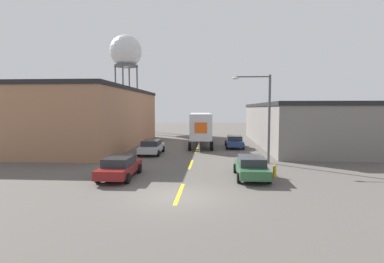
{
  "coord_description": "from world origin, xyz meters",
  "views": [
    {
      "loc": [
        1.73,
        -14.85,
        4.5
      ],
      "look_at": [
        -0.22,
        13.64,
        2.31
      ],
      "focal_mm": 28.0,
      "sensor_mm": 36.0,
      "label": 1
    }
  ],
  "objects_px": {
    "parked_car_left_far": "(152,147)",
    "parked_car_right_near": "(251,167)",
    "water_tower": "(126,52)",
    "semi_truck": "(200,126)",
    "fire_hydrant": "(275,171)",
    "parked_car_left_near": "(120,167)",
    "street_lamp": "(264,111)",
    "parked_car_right_far": "(234,141)"
  },
  "relations": [
    {
      "from": "parked_car_left_far",
      "to": "parked_car_right_near",
      "type": "distance_m",
      "value": 12.81
    },
    {
      "from": "parked_car_left_far",
      "to": "water_tower",
      "type": "bearing_deg",
      "value": 110.5
    },
    {
      "from": "parked_car_left_far",
      "to": "semi_truck",
      "type": "bearing_deg",
      "value": 63.77
    },
    {
      "from": "semi_truck",
      "to": "water_tower",
      "type": "relative_size",
      "value": 0.78
    },
    {
      "from": "water_tower",
      "to": "semi_truck",
      "type": "bearing_deg",
      "value": -52.92
    },
    {
      "from": "fire_hydrant",
      "to": "semi_truck",
      "type": "bearing_deg",
      "value": 107.14
    },
    {
      "from": "parked_car_left_near",
      "to": "parked_car_right_near",
      "type": "height_order",
      "value": "same"
    },
    {
      "from": "street_lamp",
      "to": "parked_car_left_far",
      "type": "bearing_deg",
      "value": 157.14
    },
    {
      "from": "parked_car_right_far",
      "to": "parked_car_left_near",
      "type": "height_order",
      "value": "same"
    },
    {
      "from": "parked_car_right_far",
      "to": "parked_car_right_near",
      "type": "relative_size",
      "value": 1.0
    },
    {
      "from": "parked_car_right_near",
      "to": "water_tower",
      "type": "relative_size",
      "value": 0.25
    },
    {
      "from": "parked_car_left_far",
      "to": "fire_hydrant",
      "type": "distance_m",
      "value": 13.72
    },
    {
      "from": "parked_car_right_far",
      "to": "parked_car_left_far",
      "type": "bearing_deg",
      "value": -147.06
    },
    {
      "from": "semi_truck",
      "to": "street_lamp",
      "type": "relative_size",
      "value": 2.02
    },
    {
      "from": "parked_car_left_near",
      "to": "parked_car_left_far",
      "type": "bearing_deg",
      "value": 90.0
    },
    {
      "from": "parked_car_left_near",
      "to": "water_tower",
      "type": "distance_m",
      "value": 43.63
    },
    {
      "from": "parked_car_right_far",
      "to": "parked_car_right_near",
      "type": "bearing_deg",
      "value": -90.0
    },
    {
      "from": "semi_truck",
      "to": "parked_car_right_near",
      "type": "bearing_deg",
      "value": -80.53
    },
    {
      "from": "parked_car_left_near",
      "to": "fire_hydrant",
      "type": "bearing_deg",
      "value": 4.94
    },
    {
      "from": "fire_hydrant",
      "to": "parked_car_right_near",
      "type": "bearing_deg",
      "value": -170.14
    },
    {
      "from": "semi_truck",
      "to": "parked_car_left_near",
      "type": "bearing_deg",
      "value": -105.9
    },
    {
      "from": "parked_car_left_near",
      "to": "parked_car_right_near",
      "type": "relative_size",
      "value": 1.0
    },
    {
      "from": "semi_truck",
      "to": "parked_car_right_far",
      "type": "distance_m",
      "value": 5.59
    },
    {
      "from": "parked_car_left_far",
      "to": "water_tower",
      "type": "distance_m",
      "value": 34.65
    },
    {
      "from": "parked_car_left_near",
      "to": "parked_car_left_far",
      "type": "height_order",
      "value": "same"
    },
    {
      "from": "parked_car_right_near",
      "to": "parked_car_left_far",
      "type": "bearing_deg",
      "value": 131.56
    },
    {
      "from": "parked_car_left_near",
      "to": "water_tower",
      "type": "relative_size",
      "value": 0.25
    },
    {
      "from": "water_tower",
      "to": "fire_hydrant",
      "type": "height_order",
      "value": "water_tower"
    },
    {
      "from": "parked_car_right_far",
      "to": "street_lamp",
      "type": "height_order",
      "value": "street_lamp"
    },
    {
      "from": "parked_car_left_far",
      "to": "street_lamp",
      "type": "height_order",
      "value": "street_lamp"
    },
    {
      "from": "parked_car_right_far",
      "to": "parked_car_left_far",
      "type": "height_order",
      "value": "same"
    },
    {
      "from": "semi_truck",
      "to": "parked_car_right_near",
      "type": "distance_m",
      "value": 19.09
    },
    {
      "from": "parked_car_right_near",
      "to": "parked_car_left_near",
      "type": "bearing_deg",
      "value": -175.98
    },
    {
      "from": "parked_car_left_far",
      "to": "street_lamp",
      "type": "xyz_separation_m",
      "value": [
        10.16,
        -4.29,
        3.55
      ]
    },
    {
      "from": "street_lamp",
      "to": "parked_car_right_near",
      "type": "bearing_deg",
      "value": -107.41
    },
    {
      "from": "fire_hydrant",
      "to": "parked_car_left_near",
      "type": "bearing_deg",
      "value": -175.06
    },
    {
      "from": "parked_car_left_near",
      "to": "parked_car_right_far",
      "type": "bearing_deg",
      "value": 61.56
    },
    {
      "from": "semi_truck",
      "to": "water_tower",
      "type": "height_order",
      "value": "water_tower"
    },
    {
      "from": "parked_car_left_near",
      "to": "water_tower",
      "type": "xyz_separation_m",
      "value": [
        -10.99,
        39.58,
        14.71
      ]
    },
    {
      "from": "street_lamp",
      "to": "water_tower",
      "type": "bearing_deg",
      "value": 122.14
    },
    {
      "from": "parked_car_right_far",
      "to": "water_tower",
      "type": "bearing_deg",
      "value": 129.22
    },
    {
      "from": "parked_car_right_far",
      "to": "parked_car_left_near",
      "type": "relative_size",
      "value": 1.0
    }
  ]
}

